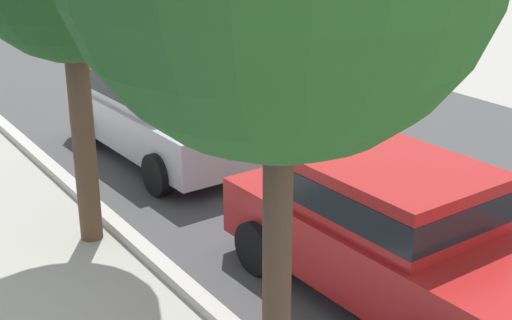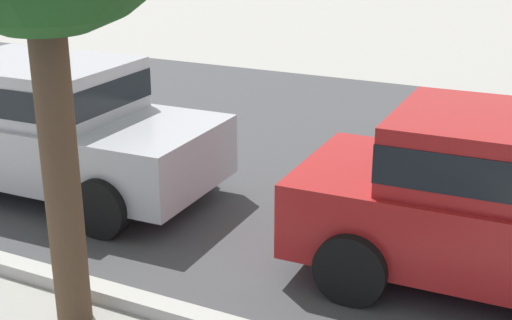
% 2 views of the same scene
% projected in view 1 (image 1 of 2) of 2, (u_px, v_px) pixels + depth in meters
% --- Properties ---
extents(street_surface, '(60.00, 9.00, 0.01)m').
position_uv_depth(street_surface, '(493.00, 211.00, 10.07)').
color(street_surface, '#424244').
rests_on(street_surface, ground).
extents(curb_stone, '(60.00, 0.20, 0.12)m').
position_uv_depth(curb_stone, '(210.00, 307.00, 7.64)').
color(curb_stone, '#B2AFA8').
rests_on(curb_stone, ground).
extents(parked_car_silver, '(4.15, 2.02, 1.56)m').
position_uv_depth(parked_car_silver, '(162.00, 109.00, 11.87)').
color(parked_car_silver, '#B7B7BC').
rests_on(parked_car_silver, ground).
extents(parked_car_red, '(4.15, 2.02, 1.56)m').
position_uv_depth(parked_car_red, '(392.00, 227.00, 7.68)').
color(parked_car_red, '#B21E1E').
rests_on(parked_car_red, ground).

